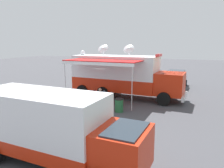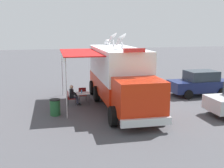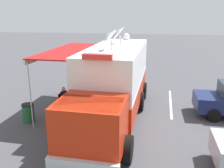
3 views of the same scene
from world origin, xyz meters
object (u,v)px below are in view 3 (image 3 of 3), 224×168
object	(u,v)px
command_truck	(113,80)
folding_chair_beside_table	(82,96)
folding_chair_at_table	(62,100)
seated_responder	(65,97)
trash_bin	(28,113)
folding_table	(76,98)
water_bottle	(75,95)

from	to	relation	value
command_truck	folding_chair_beside_table	world-z (taller)	command_truck
command_truck	folding_chair_at_table	size ratio (longest dim) A/B	11.02
seated_responder	trash_bin	xyz separation A→B (m)	(1.21, 1.92, -0.20)
folding_table	trash_bin	world-z (taller)	trash_bin
command_truck	folding_chair_at_table	distance (m)	3.37
seated_responder	trash_bin	size ratio (longest dim) A/B	1.37
folding_chair_at_table	folding_chair_beside_table	bearing A→B (deg)	-139.08
folding_chair_beside_table	water_bottle	bearing A→B (deg)	77.73
folding_chair_beside_table	trash_bin	distance (m)	3.33
trash_bin	command_truck	bearing A→B (deg)	-164.03
folding_chair_beside_table	trash_bin	world-z (taller)	trash_bin
folding_chair_beside_table	trash_bin	size ratio (longest dim) A/B	0.96
folding_table	folding_chair_beside_table	size ratio (longest dim) A/B	0.96
water_bottle	folding_chair_at_table	size ratio (longest dim) A/B	0.26
trash_bin	seated_responder	bearing A→B (deg)	-122.30
folding_table	water_bottle	xyz separation A→B (m)	(0.07, -0.03, 0.16)
trash_bin	folding_chair_beside_table	bearing A→B (deg)	-125.43
command_truck	seated_responder	size ratio (longest dim) A/B	7.67
water_bottle	folding_chair_at_table	world-z (taller)	water_bottle
folding_chair_at_table	folding_chair_beside_table	xyz separation A→B (m)	(-0.90, -0.78, 0.00)
folding_chair_at_table	seated_responder	size ratio (longest dim) A/B	0.70
water_bottle	trash_bin	bearing A→B (deg)	47.18
water_bottle	folding_chair_beside_table	world-z (taller)	water_bottle
folding_table	seated_responder	bearing A→B (deg)	-5.43
folding_chair_at_table	seated_responder	xyz separation A→B (m)	(-0.19, 0.01, 0.14)
seated_responder	trash_bin	distance (m)	2.28
command_truck	water_bottle	xyz separation A→B (m)	(2.23, -0.75, -1.11)
folding_chair_at_table	folding_table	bearing A→B (deg)	175.27
water_bottle	trash_bin	distance (m)	2.60
water_bottle	folding_chair_beside_table	distance (m)	0.90
folding_table	seated_responder	size ratio (longest dim) A/B	0.67
command_truck	water_bottle	bearing A→B (deg)	-18.62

